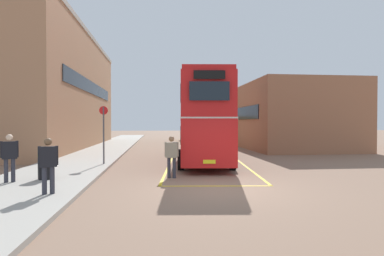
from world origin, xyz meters
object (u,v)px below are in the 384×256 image
(pedestrian_boarding, at_px, (172,154))
(pedestrian_waiting_near, at_px, (9,154))
(litter_bin, at_px, (45,167))
(single_deck_bus, at_px, (197,128))
(bus_stop_sign, at_px, (104,130))
(pedestrian_waiting_far, at_px, (48,162))
(double_decker_bus, at_px, (204,119))

(pedestrian_boarding, distance_m, pedestrian_waiting_near, 5.92)
(pedestrian_waiting_near, bearing_deg, litter_bin, 27.59)
(litter_bin, bearing_deg, pedestrian_boarding, 6.10)
(pedestrian_boarding, xyz_separation_m, pedestrian_waiting_near, (-5.82, -1.05, 0.14))
(single_deck_bus, relative_size, bus_stop_sign, 2.89)
(pedestrian_waiting_near, xyz_separation_m, pedestrian_waiting_far, (2.01, -2.08, -0.04))
(litter_bin, bearing_deg, pedestrian_waiting_near, -152.41)
(double_decker_bus, height_order, single_deck_bus, double_decker_bus)
(pedestrian_boarding, height_order, pedestrian_waiting_far, pedestrian_waiting_far)
(double_decker_bus, xyz_separation_m, bus_stop_sign, (-5.42, -1.28, -0.59))
(double_decker_bus, distance_m, bus_stop_sign, 5.60)
(pedestrian_waiting_far, bearing_deg, pedestrian_boarding, 39.40)
(single_deck_bus, relative_size, pedestrian_waiting_far, 5.18)
(pedestrian_waiting_far, height_order, litter_bin, pedestrian_waiting_far)
(pedestrian_waiting_near, bearing_deg, bus_stop_sign, 62.94)
(pedestrian_waiting_far, xyz_separation_m, litter_bin, (-0.97, 2.62, -0.50))
(pedestrian_waiting_far, xyz_separation_m, bus_stop_sign, (0.46, 6.92, 0.82))
(pedestrian_waiting_near, xyz_separation_m, litter_bin, (1.04, 0.54, -0.53))
(pedestrian_boarding, relative_size, pedestrian_waiting_far, 1.03)
(single_deck_bus, distance_m, pedestrian_boarding, 25.89)
(single_deck_bus, relative_size, litter_bin, 9.39)
(pedestrian_waiting_near, bearing_deg, pedestrian_waiting_far, -45.89)
(double_decker_bus, relative_size, pedestrian_waiting_near, 5.88)
(double_decker_bus, bearing_deg, pedestrian_boarding, -112.24)
(pedestrian_boarding, distance_m, pedestrian_waiting_far, 4.93)
(bus_stop_sign, bearing_deg, pedestrian_waiting_far, -93.83)
(double_decker_bus, relative_size, pedestrian_boarding, 5.86)
(single_deck_bus, xyz_separation_m, litter_bin, (-9.01, -26.05, -1.04))
(pedestrian_waiting_far, bearing_deg, bus_stop_sign, 86.17)
(litter_bin, relative_size, bus_stop_sign, 0.31)
(pedestrian_boarding, bearing_deg, litter_bin, -173.90)
(litter_bin, bearing_deg, double_decker_bus, 39.16)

